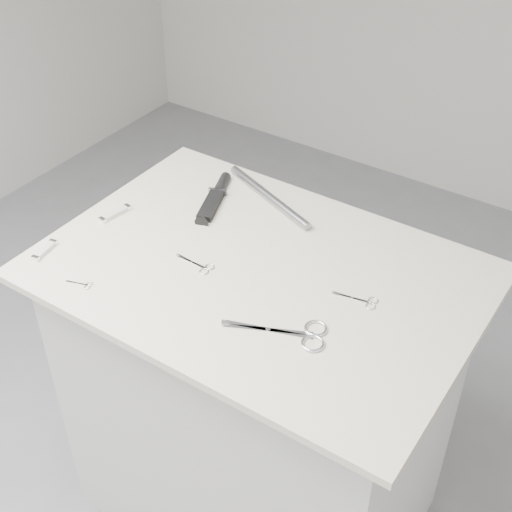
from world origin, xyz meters
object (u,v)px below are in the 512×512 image
Objects in this scene: embroidery_scissors_b at (362,301)px; sheathed_knife at (216,196)px; large_shears at (298,334)px; embroidery_scissors_a at (200,266)px; plinth at (258,404)px; pocket_knife_a at (115,214)px; tiny_scissors at (82,284)px; metal_rail at (269,197)px; pocket_knife_b at (45,250)px.

embroidery_scissors_b is 0.49× the size of sheathed_knife.
embroidery_scissors_a is (-0.30, 0.07, -0.00)m from large_shears.
pocket_knife_a is at bearing -177.02° from plinth.
large_shears is 3.50× the size of tiny_scissors.
metal_rail is at bearing -80.12° from sheathed_knife.
embroidery_scissors_b is at bearing 7.67° from plinth.
plinth is 0.62m from tiny_scissors.
tiny_scissors is at bearing -129.64° from embroidery_scissors_a.
embroidery_scissors_b is (0.06, 0.17, -0.00)m from large_shears.
embroidery_scissors_a is at bearing -171.12° from sheathed_knife.
sheathed_knife is (-0.44, 0.32, 0.00)m from large_shears.
large_shears is 0.50m from tiny_scissors.
sheathed_knife is at bearing 67.17° from tiny_scissors.
pocket_knife_a is at bearing -19.44° from pocket_knife_b.
metal_rail reaches higher than embroidery_scissors_a.
metal_rail reaches higher than embroidery_scissors_b.
sheathed_knife is (-0.14, 0.25, 0.01)m from embroidery_scissors_a.
pocket_knife_b is at bearing -152.30° from embroidery_scissors_a.
pocket_knife_a is 0.28× the size of metal_rail.
pocket_knife_a reaches higher than plinth.
pocket_knife_b is (-0.34, -0.16, 0.00)m from embroidery_scissors_a.
metal_rail is (-0.02, 0.32, 0.01)m from embroidery_scissors_a.
metal_rail is at bearing 118.49° from plinth.
sheathed_knife is at bearing 121.03° from embroidery_scissors_a.
sheathed_knife is (-0.26, 0.18, 0.48)m from plinth.
pocket_knife_b is at bearing -153.48° from plinth.
embroidery_scissors_a is at bearing -74.49° from pocket_knife_b.
sheathed_knife is (0.04, 0.45, 0.01)m from tiny_scissors.
plinth is 0.56m from metal_rail.
large_shears is at bearing -121.20° from embroidery_scissors_b.
tiny_scissors is at bearing 155.06° from sheathed_knife.
embroidery_scissors_b is 0.67m from pocket_knife_a.
plinth is 0.70m from pocket_knife_b.
pocket_knife_b is (-0.20, -0.41, -0.00)m from sheathed_knife.
embroidery_scissors_b is at bearing -126.56° from sheathed_knife.
metal_rail reaches higher than plinth.
pocket_knife_a is (-0.30, 0.05, 0.00)m from embroidery_scissors_a.
sheathed_knife is 2.25× the size of pocket_knife_a.
metal_rail reaches higher than sheathed_knife.
pocket_knife_a is 1.17× the size of pocket_knife_b.
plinth is at bearing 121.82° from large_shears.
tiny_scissors is at bearing -138.22° from plinth.
sheathed_knife reaches higher than large_shears.
sheathed_knife is 0.14m from metal_rail.
large_shears is 2.12× the size of embroidery_scissors_b.
plinth is at bearing 177.20° from embroidery_scissors_b.
pocket_knife_b is at bearing -170.12° from embroidery_scissors_b.
metal_rail is (0.32, 0.48, 0.01)m from pocket_knife_b.
pocket_knife_b is 0.58m from metal_rail.
pocket_knife_a reaches higher than tiny_scissors.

